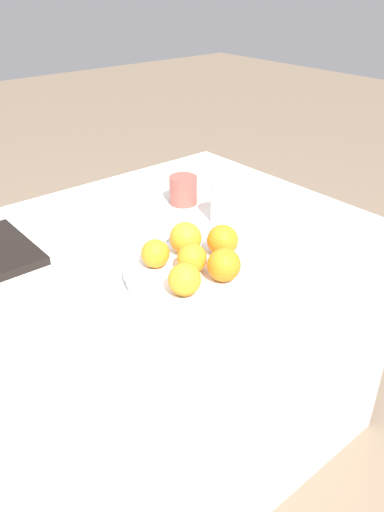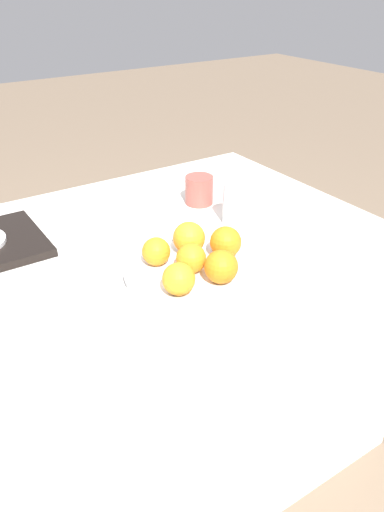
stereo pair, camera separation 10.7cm
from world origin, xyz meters
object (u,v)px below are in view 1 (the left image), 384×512
(orange_3, at_px, (184,280))
(orange_5, at_px, (223,240))
(water_glass, at_px, (224,202))
(orange_4, at_px, (155,254))
(orange_1, at_px, (192,258))
(orange_2, at_px, (224,265))
(napkin, at_px, (177,174))
(cup_0, at_px, (183,190))
(fruit_platter, at_px, (192,270))
(orange_0, at_px, (186,238))

(orange_3, relative_size, orange_5, 0.94)
(orange_3, relative_size, water_glass, 0.60)
(orange_4, bearing_deg, orange_5, -20.27)
(orange_1, xyz_separation_m, orange_4, (-0.05, 0.07, -0.00))
(orange_3, bearing_deg, orange_2, -6.47)
(orange_3, distance_m, napkin, 0.71)
(orange_5, xyz_separation_m, water_glass, (0.15, 0.16, -0.00))
(cup_0, bearing_deg, orange_3, -128.66)
(orange_4, bearing_deg, cup_0, 42.12)
(water_glass, bearing_deg, orange_5, -133.74)
(orange_5, bearing_deg, fruit_platter, -179.27)
(orange_5, relative_size, water_glass, 0.64)
(orange_0, height_order, orange_3, orange_0)
(orange_1, xyz_separation_m, napkin, (0.36, 0.51, -0.05))
(orange_0, relative_size, cup_0, 0.91)
(orange_0, height_order, water_glass, water_glass)
(orange_3, bearing_deg, orange_5, 22.55)
(napkin, bearing_deg, orange_3, -127.04)
(orange_3, height_order, orange_5, orange_5)
(water_glass, height_order, cup_0, water_glass)
(orange_1, distance_m, napkin, 0.63)
(orange_5, xyz_separation_m, cup_0, (0.14, 0.31, -0.02))
(fruit_platter, xyz_separation_m, orange_0, (0.03, 0.06, 0.04))
(orange_1, bearing_deg, fruit_platter, 50.06)
(orange_1, bearing_deg, water_glass, 34.11)
(orange_1, bearing_deg, cup_0, 53.67)
(fruit_platter, distance_m, cup_0, 0.39)
(orange_2, distance_m, cup_0, 0.45)
(orange_2, bearing_deg, orange_1, 114.42)
(orange_4, distance_m, orange_5, 0.16)
(napkin, bearing_deg, orange_0, -126.14)
(orange_3, bearing_deg, cup_0, 51.34)
(orange_2, relative_size, orange_4, 1.13)
(orange_3, xyz_separation_m, water_glass, (0.31, 0.22, 0.00))
(fruit_platter, relative_size, orange_2, 4.25)
(fruit_platter, relative_size, orange_3, 4.50)
(orange_3, bearing_deg, fruit_platter, 41.82)
(orange_5, distance_m, napkin, 0.56)
(orange_3, distance_m, cup_0, 0.49)
(orange_4, height_order, orange_5, orange_5)
(fruit_platter, relative_size, cup_0, 3.71)
(orange_5, bearing_deg, orange_1, -172.38)
(fruit_platter, height_order, orange_1, orange_1)
(orange_0, bearing_deg, fruit_platter, -117.58)
(orange_1, distance_m, orange_3, 0.09)
(napkin, bearing_deg, orange_4, -132.64)
(fruit_platter, relative_size, water_glass, 2.69)
(orange_5, distance_m, cup_0, 0.34)
(fruit_platter, bearing_deg, orange_1, -129.94)
(orange_3, height_order, cup_0, orange_3)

